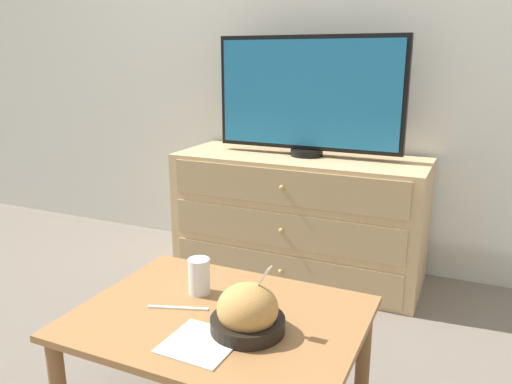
% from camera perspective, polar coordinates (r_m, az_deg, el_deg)
% --- Properties ---
extents(ground_plane, '(12.00, 12.00, 0.00)m').
position_cam_1_polar(ground_plane, '(2.85, 5.27, -7.01)').
color(ground_plane, '#70665B').
extents(wall_back, '(12.00, 0.05, 2.60)m').
position_cam_1_polar(wall_back, '(2.68, 6.18, 19.93)').
color(wall_back, silver).
rests_on(wall_back, ground_plane).
extents(dresser, '(1.21, 0.47, 0.61)m').
position_cam_1_polar(dresser, '(2.50, 4.87, -2.80)').
color(dresser, tan).
rests_on(dresser, ground_plane).
extents(tv, '(0.91, 0.16, 0.56)m').
position_cam_1_polar(tv, '(2.41, 6.01, 10.92)').
color(tv, black).
rests_on(tv, dresser).
extents(coffee_table, '(0.78, 0.59, 0.38)m').
position_cam_1_polar(coffee_table, '(1.46, -4.22, -15.68)').
color(coffee_table, '#9E6B3D').
rests_on(coffee_table, ground_plane).
extents(takeout_bowl, '(0.20, 0.20, 0.18)m').
position_cam_1_polar(takeout_bowl, '(1.33, -0.96, -13.68)').
color(takeout_bowl, black).
rests_on(takeout_bowl, coffee_table).
extents(drink_cup, '(0.07, 0.07, 0.11)m').
position_cam_1_polar(drink_cup, '(1.53, -6.50, -9.77)').
color(drink_cup, beige).
rests_on(drink_cup, coffee_table).
extents(napkin, '(0.18, 0.18, 0.00)m').
position_cam_1_polar(napkin, '(1.31, -6.35, -16.77)').
color(napkin, silver).
rests_on(napkin, coffee_table).
extents(knife, '(0.17, 0.07, 0.01)m').
position_cam_1_polar(knife, '(1.47, -8.89, -12.95)').
color(knife, white).
rests_on(knife, coffee_table).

